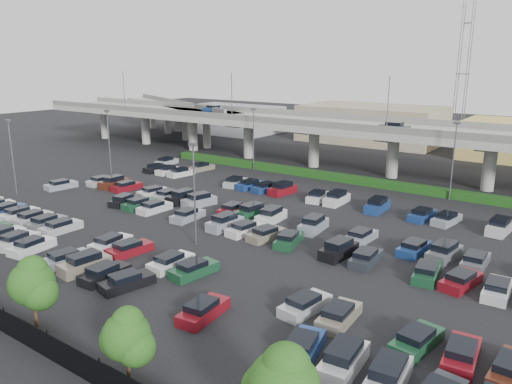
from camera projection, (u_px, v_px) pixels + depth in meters
ground at (244, 224)px, 56.20m from camera, size 280.00×280.00×0.00m
overpass at (363, 131)px, 79.70m from camera, size 150.00×13.00×15.80m
on_ramp at (177, 108)px, 117.58m from camera, size 50.93×30.13×8.80m
hedge at (343, 178)px, 75.71m from camera, size 66.00×1.60×1.10m
tree_row at (19, 277)px, 34.04m from camera, size 65.07×3.66×5.94m
parked_cars at (218, 226)px, 53.57m from camera, size 62.87×41.64×1.67m
light_poles at (226, 163)px, 58.49m from camera, size 66.90×48.38×10.30m
distant_buildings at (486, 135)px, 96.88m from camera, size 138.00×24.00×9.00m
comm_tower at (463, 71)px, 108.13m from camera, size 2.40×2.40×30.00m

